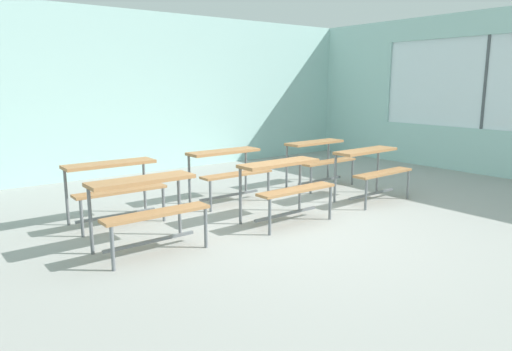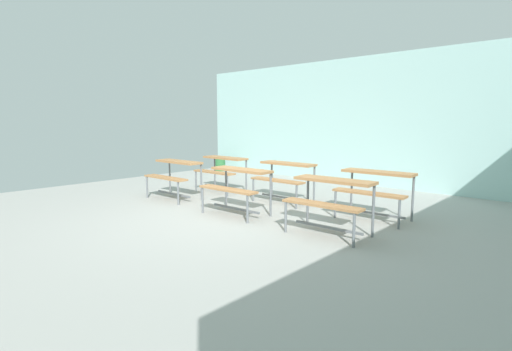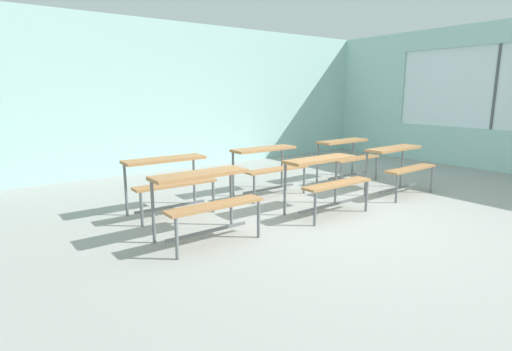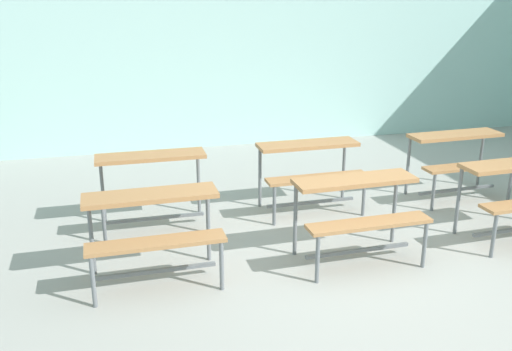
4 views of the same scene
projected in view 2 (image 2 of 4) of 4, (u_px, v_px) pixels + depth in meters
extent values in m
cube|color=#9E9E99|center=(221.00, 219.00, 5.97)|extent=(10.00, 9.00, 0.05)
cube|color=#A8D1CC|center=(360.00, 122.00, 9.05)|extent=(10.00, 0.12, 3.00)
cube|color=#A87547|center=(179.00, 162.00, 7.43)|extent=(1.11, 0.34, 0.04)
cube|color=#A87547|center=(165.00, 178.00, 7.23)|extent=(1.10, 0.24, 0.03)
cylinder|color=slate|center=(170.00, 177.00, 7.91)|extent=(0.04, 0.04, 0.72)
cylinder|color=slate|center=(201.00, 182.00, 7.26)|extent=(0.04, 0.04, 0.72)
cylinder|color=slate|center=(147.00, 187.00, 7.52)|extent=(0.04, 0.04, 0.44)
cylinder|color=slate|center=(178.00, 193.00, 6.87)|extent=(0.04, 0.04, 0.44)
cube|color=slate|center=(174.00, 194.00, 7.41)|extent=(1.00, 0.05, 0.03)
cube|color=#A87547|center=(241.00, 170.00, 6.19)|extent=(1.11, 0.35, 0.04)
cube|color=#A87547|center=(228.00, 189.00, 5.99)|extent=(1.11, 0.25, 0.03)
cylinder|color=slate|center=(226.00, 187.00, 6.67)|extent=(0.04, 0.04, 0.72)
cylinder|color=slate|center=(271.00, 194.00, 6.02)|extent=(0.04, 0.04, 0.72)
cylinder|color=slate|center=(203.00, 200.00, 6.28)|extent=(0.04, 0.04, 0.44)
cylinder|color=slate|center=(247.00, 209.00, 5.63)|extent=(0.04, 0.04, 0.44)
cube|color=slate|center=(236.00, 208.00, 6.18)|extent=(1.00, 0.06, 0.03)
cube|color=#A87547|center=(334.00, 180.00, 5.10)|extent=(1.11, 0.36, 0.04)
cube|color=#A87547|center=(322.00, 205.00, 4.89)|extent=(1.11, 0.26, 0.03)
cylinder|color=slate|center=(308.00, 200.00, 5.57)|extent=(0.04, 0.04, 0.72)
cylinder|color=slate|center=(373.00, 210.00, 4.93)|extent=(0.04, 0.04, 0.72)
cylinder|color=slate|center=(286.00, 216.00, 5.17)|extent=(0.04, 0.04, 0.44)
cylinder|color=slate|center=(354.00, 230.00, 4.54)|extent=(0.04, 0.04, 0.44)
cube|color=slate|center=(328.00, 227.00, 5.08)|extent=(1.00, 0.07, 0.03)
cube|color=#A87547|center=(225.00, 158.00, 8.21)|extent=(1.10, 0.32, 0.04)
cube|color=#A87547|center=(214.00, 172.00, 8.02)|extent=(1.10, 0.22, 0.03)
cylinder|color=slate|center=(215.00, 172.00, 8.70)|extent=(0.04, 0.04, 0.72)
cylinder|color=slate|center=(246.00, 176.00, 8.03)|extent=(0.04, 0.04, 0.72)
cylinder|color=slate|center=(196.00, 181.00, 8.32)|extent=(0.04, 0.04, 0.44)
cylinder|color=slate|center=(227.00, 186.00, 7.65)|extent=(0.04, 0.04, 0.44)
cube|color=slate|center=(221.00, 187.00, 8.20)|extent=(1.00, 0.03, 0.03)
cube|color=#A87547|center=(288.00, 164.00, 7.10)|extent=(1.10, 0.33, 0.04)
cube|color=#A87547|center=(277.00, 180.00, 6.90)|extent=(1.10, 0.23, 0.03)
cylinder|color=slate|center=(272.00, 179.00, 7.59)|extent=(0.04, 0.04, 0.72)
cylinder|color=slate|center=(314.00, 185.00, 6.93)|extent=(0.04, 0.04, 0.72)
cylinder|color=slate|center=(253.00, 190.00, 7.20)|extent=(0.04, 0.04, 0.44)
cylinder|color=slate|center=(296.00, 197.00, 6.54)|extent=(0.04, 0.04, 0.44)
cube|color=slate|center=(283.00, 197.00, 7.09)|extent=(1.00, 0.04, 0.03)
cube|color=#A87547|center=(378.00, 172.00, 5.88)|extent=(1.11, 0.36, 0.04)
cube|color=#A87547|center=(369.00, 193.00, 5.68)|extent=(1.11, 0.26, 0.03)
cylinder|color=slate|center=(352.00, 190.00, 6.36)|extent=(0.04, 0.04, 0.72)
cylinder|color=slate|center=(413.00, 198.00, 5.72)|extent=(0.04, 0.04, 0.72)
cylinder|color=slate|center=(335.00, 204.00, 5.96)|extent=(0.04, 0.04, 0.44)
cylinder|color=slate|center=(399.00, 214.00, 5.32)|extent=(0.04, 0.04, 0.44)
cube|color=slate|center=(373.00, 213.00, 5.86)|extent=(1.00, 0.07, 0.03)
cylinder|color=#2D6B38|center=(220.00, 164.00, 11.66)|extent=(0.33, 0.33, 0.43)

